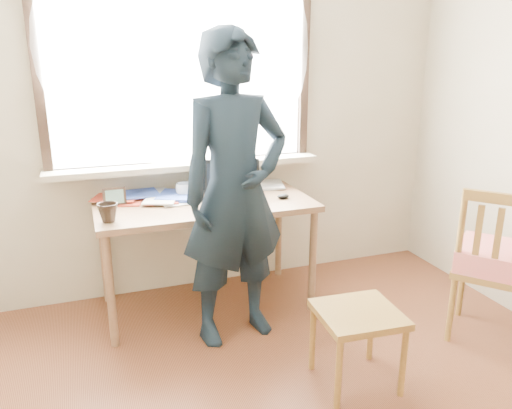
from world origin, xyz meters
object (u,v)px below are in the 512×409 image
object	(u,v)px
laptop	(233,192)
work_chair	(358,322)
mug_dark	(108,213)
person	(235,192)
side_chair	(496,261)
mug_white	(185,190)
desk	(205,213)

from	to	relation	value
laptop	work_chair	distance (m)	1.18
mug_dark	person	distance (m)	0.73
work_chair	person	xyz separation A→B (m)	(-0.44, 0.68, 0.55)
work_chair	person	distance (m)	0.98
laptop	side_chair	size ratio (longest dim) A/B	0.45
work_chair	side_chair	world-z (taller)	side_chair
person	side_chair	bearing A→B (deg)	-31.72
side_chair	person	xyz separation A→B (m)	(-1.42, 0.57, 0.40)
mug_dark	mug_white	bearing A→B (deg)	34.73
mug_dark	desk	bearing A→B (deg)	17.80
mug_white	work_chair	bearing A→B (deg)	-63.44
mug_dark	work_chair	size ratio (longest dim) A/B	0.27
desk	mug_dark	size ratio (longest dim) A/B	11.83
mug_white	side_chair	world-z (taller)	side_chair
person	mug_dark	bearing A→B (deg)	154.25
desk	mug_white	size ratio (longest dim) A/B	11.66
desk	side_chair	bearing A→B (deg)	-32.63
laptop	side_chair	distance (m)	1.64
work_chair	side_chair	size ratio (longest dim) A/B	0.45
laptop	person	bearing A→B (deg)	-104.65
mug_dark	side_chair	world-z (taller)	side_chair
person	desk	bearing A→B (deg)	92.29
side_chair	person	distance (m)	1.58
desk	person	xyz separation A→B (m)	(0.09, -0.39, 0.24)
desk	laptop	xyz separation A→B (m)	(0.18, -0.03, 0.14)
work_chair	person	bearing A→B (deg)	122.78
laptop	work_chair	xyz separation A→B (m)	(0.34, -1.04, -0.45)
mug_white	person	size ratio (longest dim) A/B	0.07
desk	mug_dark	bearing A→B (deg)	-162.20
desk	laptop	world-z (taller)	laptop
mug_dark	person	size ratio (longest dim) A/B	0.06
mug_dark	person	xyz separation A→B (m)	(0.70, -0.20, 0.11)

